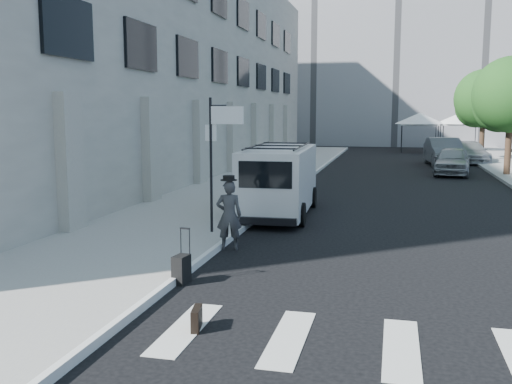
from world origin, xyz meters
The scene contains 16 objects.
ground centered at (0.00, 0.00, 0.00)m, with size 120.00×120.00×0.00m, color black.
sidewalk_left centered at (-4.25, 16.00, 0.07)m, with size 4.50×48.00×0.15m, color gray.
building_left centered at (-11.50, 18.00, 6.00)m, with size 10.00×44.00×12.00m, color gray.
building_far centered at (2.00, 50.00, 12.50)m, with size 22.00×12.00×25.00m, color slate.
sign_pole centered at (-2.36, 3.20, 2.65)m, with size 1.03×0.07×3.50m.
tree_near centered at (7.50, 20.15, 3.97)m, with size 3.80×3.83×6.03m.
tree_far centered at (7.50, 29.15, 3.97)m, with size 3.80×3.83×6.03m.
tent_left centered at (4.00, 38.00, 2.71)m, with size 4.00×4.00×3.20m.
tent_right centered at (7.20, 38.50, 2.71)m, with size 4.00×4.00×3.20m.
businessman centered at (-1.77, 2.00, 0.84)m, with size 0.61×0.40×1.68m, color #363638.
briefcase centered at (-0.83, -3.00, 0.17)m, with size 0.12×0.44×0.34m, color black.
suitcase centered at (-1.90, -0.84, 0.28)m, with size 0.29×0.41×1.07m.
cargo_van centered at (-1.51, 6.94, 1.12)m, with size 2.20×5.75×2.15m.
parked_car_a centered at (5.00, 20.48, 0.73)m, with size 1.73×4.31×1.47m, color gray.
parked_car_b centered at (5.00, 25.78, 0.85)m, with size 1.80×5.16×1.70m, color #54575B.
parked_car_c centered at (6.80, 28.09, 0.68)m, with size 1.91×4.70×1.37m, color #999CA1.
Camera 1 is at (2.01, -10.86, 3.29)m, focal length 40.00 mm.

